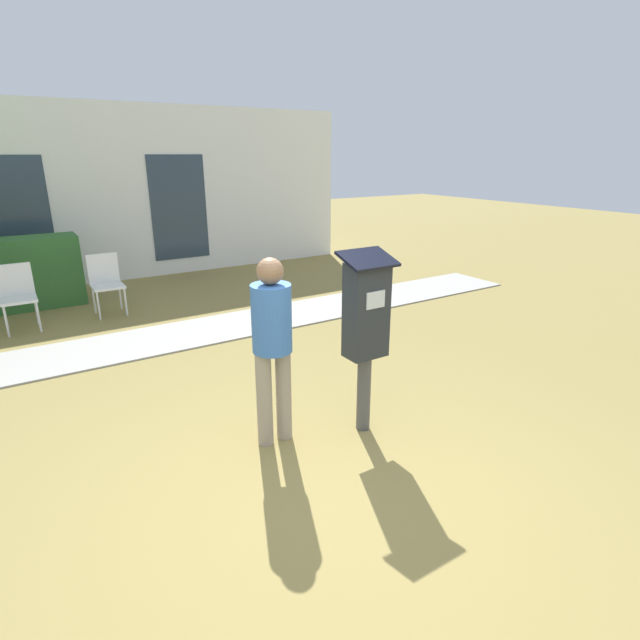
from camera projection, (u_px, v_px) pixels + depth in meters
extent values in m
plane|color=olive|center=(325.00, 494.00, 3.58)|extent=(40.00, 40.00, 0.00)
cube|color=#A3A099|center=(169.00, 337.00, 6.60)|extent=(12.00, 1.10, 0.02)
cube|color=white|center=(100.00, 195.00, 9.09)|extent=(10.00, 0.24, 3.20)
cube|color=#2D3D4C|center=(15.00, 217.00, 8.37)|extent=(1.10, 0.02, 2.00)
cube|color=#2D3D4C|center=(179.00, 208.00, 9.80)|extent=(1.10, 0.02, 2.00)
cylinder|color=#4C4C4C|center=(364.00, 393.00, 4.34)|extent=(0.12, 0.12, 0.70)
cube|color=#23282D|center=(366.00, 310.00, 4.10)|extent=(0.34, 0.22, 0.80)
cube|color=silver|center=(376.00, 300.00, 3.97)|extent=(0.18, 0.01, 0.14)
cube|color=black|center=(368.00, 259.00, 3.96)|extent=(0.44, 0.31, 0.12)
cylinder|color=gray|center=(264.00, 399.00, 4.09)|extent=(0.13, 0.13, 0.82)
cylinder|color=gray|center=(284.00, 394.00, 4.18)|extent=(0.13, 0.13, 0.82)
cylinder|color=#386BB7|center=(272.00, 318.00, 3.92)|extent=(0.32, 0.32, 0.55)
sphere|color=#8C6647|center=(270.00, 271.00, 3.80)|extent=(0.21, 0.21, 0.21)
cylinder|color=white|center=(6.00, 322.00, 6.58)|extent=(0.03, 0.03, 0.42)
cylinder|color=white|center=(39.00, 317.00, 6.78)|extent=(0.03, 0.03, 0.42)
cylinder|color=white|center=(5.00, 314.00, 6.89)|extent=(0.03, 0.03, 0.42)
cylinder|color=white|center=(36.00, 310.00, 7.08)|extent=(0.03, 0.03, 0.42)
cube|color=white|center=(19.00, 300.00, 6.76)|extent=(0.44, 0.44, 0.04)
cube|color=white|center=(14.00, 280.00, 6.84)|extent=(0.44, 0.04, 0.44)
cylinder|color=white|center=(99.00, 306.00, 7.26)|extent=(0.03, 0.03, 0.42)
cylinder|color=white|center=(126.00, 302.00, 7.45)|extent=(0.03, 0.03, 0.42)
cylinder|color=white|center=(94.00, 300.00, 7.56)|extent=(0.03, 0.03, 0.42)
cylinder|color=white|center=(120.00, 296.00, 7.76)|extent=(0.03, 0.03, 0.42)
cube|color=white|center=(108.00, 286.00, 7.44)|extent=(0.44, 0.44, 0.04)
cube|color=white|center=(103.00, 268.00, 7.52)|extent=(0.44, 0.04, 0.44)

